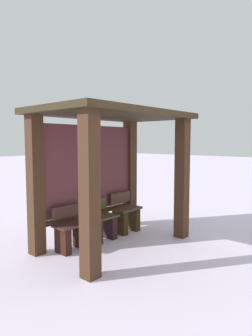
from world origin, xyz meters
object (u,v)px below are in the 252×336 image
Objects in this scene: bench_right_inside at (126,216)px; bus_shelter at (108,152)px; bench_center_inside at (101,225)px; bench_left_inside at (71,233)px.

bus_shelter is at bearing -164.45° from bench_right_inside.
bus_shelter is 3.45× the size of bench_right_inside.
bench_center_inside is at bearing 90.00° from bus_shelter.
bench_right_inside is at bearing -0.13° from bench_center_inside.
bench_left_inside is at bearing -180.00° from bench_center_inside.
bus_shelter is at bearing -15.67° from bench_left_inside.
bus_shelter is at bearing -90.00° from bench_center_inside.
bench_right_inside is (0.66, 0.18, -1.27)m from bus_shelter.
bus_shelter is 1.47m from bench_left_inside.
bus_shelter reaches higher than bench_center_inside.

